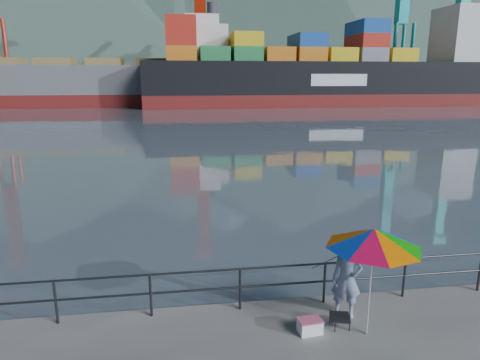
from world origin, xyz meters
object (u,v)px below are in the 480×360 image
Objects in this scene: fisherman at (347,279)px; container_ship at (337,73)px; cooler_bag at (310,327)px; bulk_carrier at (123,82)px; beach_umbrella at (374,238)px.

fisherman is 74.28m from container_ship.
bulk_carrier is (-12.06, 74.26, 3.99)m from cooler_bag.
container_ship is (26.86, 69.99, 5.64)m from cooler_bag.
beach_umbrella is 75.67m from bulk_carrier.
cooler_bag is at bearing -80.77° from bulk_carrier.
fisherman is at bearing -79.97° from bulk_carrier.
container_ship is at bearing -6.27° from bulk_carrier.
container_ship is at bearing 90.39° from fisherman.
beach_umbrella is 4.87× the size of cooler_bag.
fisherman is at bearing -110.44° from container_ship.
fisherman is 0.03× the size of container_ship.
fisherman is 74.94m from bulk_carrier.
beach_umbrella reaches higher than cooler_bag.
fisherman reaches higher than cooler_bag.
beach_umbrella is at bearing -79.94° from bulk_carrier.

